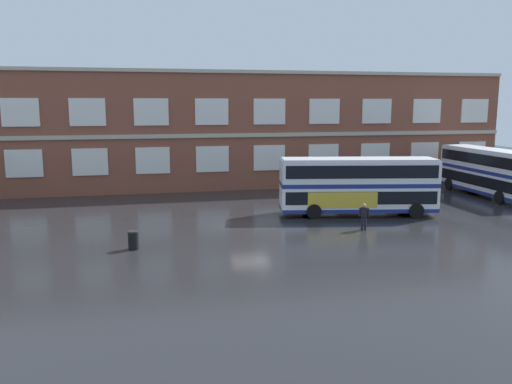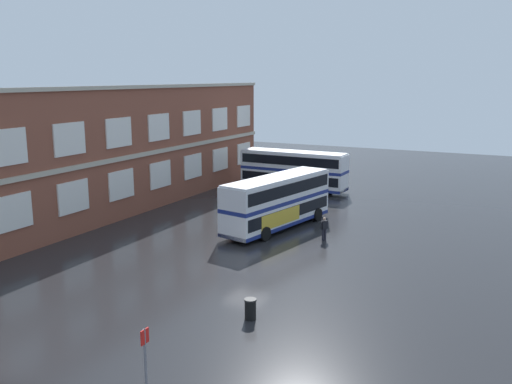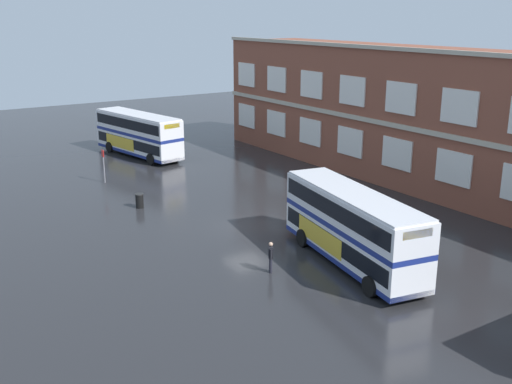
{
  "view_description": "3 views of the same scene",
  "coord_description": "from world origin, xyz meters",
  "px_view_note": "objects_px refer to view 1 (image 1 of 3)",
  "views": [
    {
      "loc": [
        -7.05,
        -32.67,
        7.88
      ],
      "look_at": [
        0.59,
        0.87,
        2.06
      ],
      "focal_mm": 36.75,
      "sensor_mm": 36.0,
      "label": 1
    },
    {
      "loc": [
        -29.88,
        -15.75,
        11.53
      ],
      "look_at": [
        3.14,
        0.88,
        3.87
      ],
      "focal_mm": 39.23,
      "sensor_mm": 36.0,
      "label": 2
    },
    {
      "loc": [
        30.92,
        -19.73,
        13.22
      ],
      "look_at": [
        -0.6,
        1.18,
        1.98
      ],
      "focal_mm": 42.41,
      "sensor_mm": 36.0,
      "label": 3
    }
  ],
  "objects_px": {
    "double_decker_middle": "(358,185)",
    "waiting_passenger": "(364,215)",
    "station_litter_bin": "(133,240)",
    "double_decker_far": "(489,171)"
  },
  "relations": [
    {
      "from": "double_decker_middle",
      "to": "waiting_passenger",
      "type": "height_order",
      "value": "double_decker_middle"
    },
    {
      "from": "double_decker_middle",
      "to": "waiting_passenger",
      "type": "distance_m",
      "value": 4.74
    },
    {
      "from": "double_decker_far",
      "to": "station_litter_bin",
      "type": "bearing_deg",
      "value": -160.77
    },
    {
      "from": "station_litter_bin",
      "to": "double_decker_far",
      "type": "bearing_deg",
      "value": 19.23
    },
    {
      "from": "double_decker_far",
      "to": "waiting_passenger",
      "type": "xyz_separation_m",
      "value": [
        -15.54,
        -8.99,
        -1.22
      ]
    },
    {
      "from": "double_decker_middle",
      "to": "station_litter_bin",
      "type": "height_order",
      "value": "double_decker_middle"
    },
    {
      "from": "waiting_passenger",
      "to": "station_litter_bin",
      "type": "height_order",
      "value": "waiting_passenger"
    },
    {
      "from": "double_decker_far",
      "to": "waiting_passenger",
      "type": "relative_size",
      "value": 6.49
    },
    {
      "from": "double_decker_middle",
      "to": "double_decker_far",
      "type": "height_order",
      "value": "same"
    },
    {
      "from": "double_decker_far",
      "to": "waiting_passenger",
      "type": "height_order",
      "value": "double_decker_far"
    }
  ]
}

